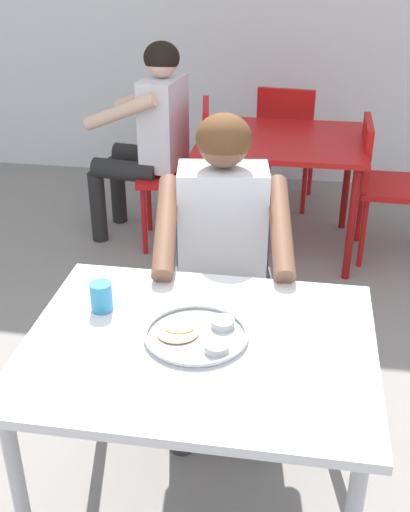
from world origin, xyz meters
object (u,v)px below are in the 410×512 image
Objects in this scene: chair_red_right at (384,179)px; patron_background at (150,126)px; chair_foreground at (223,268)px; chair_red_left at (187,165)px; table_background_red at (281,151)px; thali_tray at (198,334)px; chair_red_far at (286,140)px; diner_foreground at (223,247)px; drinking_cup at (101,296)px; table_foreground at (199,364)px.

chair_red_right is 1.41m from patron_background.
chair_foreground is 1.28m from chair_red_left.
patron_background is at bearing 179.02° from table_background_red.
chair_foreground is 0.71× the size of patron_background.
thali_tray is 0.35× the size of chair_foreground.
patron_background is at bearing 170.77° from chair_red_left.
chair_foreground reaches higher than chair_red_right.
chair_red_far is at bearing 89.46° from table_background_red.
diner_foreground is at bearing -95.85° from table_background_red.
patron_background is at bearing 178.76° from chair_red_right.
drinking_cup reaches higher than table_background_red.
chair_red_far is at bearing 79.85° from drinking_cup.
chair_foreground is (-0.03, 0.83, -0.24)m from thali_tray.
diner_foreground is 1.46× the size of chair_red_right.
diner_foreground reaches higher than chair_red_left.
table_background_red is 0.78× the size of patron_background.
diner_foreground is 1.48m from table_background_red.
thali_tray is 0.37× the size of chair_red_right.
patron_background is (-0.64, 1.48, 0.01)m from diner_foreground.
drinking_cup is at bearing -118.48° from chair_red_right.
thali_tray is 0.87m from chair_foreground.
chair_red_left is at bearing -177.57° from table_background_red.
table_foreground is 1.24× the size of chair_red_right.
chair_foreground is 0.92× the size of table_background_red.
table_background_red is 1.08× the size of chair_red_left.
chair_red_left reaches higher than chair_red_far.
diner_foreground is (-0.02, 0.63, 0.07)m from table_foreground.
drinking_cup is 0.11× the size of chair_foreground.
chair_red_right is (0.73, 2.08, -0.16)m from table_foreground.
chair_foreground is 0.72× the size of diner_foreground.
diner_foreground is at bearing -66.61° from patron_background.
table_foreground is 1.17× the size of chair_foreground.
table_foreground is 3.30× the size of thali_tray.
table_background_red is at bearing 2.43° from chair_red_left.
patron_background reaches higher than chair_foreground.
drinking_cup is at bearing -87.14° from chair_red_left.
diner_foreground is at bearing -117.39° from chair_red_right.
chair_red_right reaches higher than thali_tray.
drinking_cup is 0.11× the size of chair_red_left.
patron_background is at bearing 99.34° from drinking_cup.
chair_red_far is (0.14, 2.74, -0.16)m from table_foreground.
table_foreground is at bearing -88.48° from diner_foreground.
table_foreground is at bearing -72.73° from patron_background.
drinking_cup reaches higher than table_foreground.
table_background_red is at bearing -0.98° from patron_background.
chair_red_left is 0.87m from chair_red_far.
drinking_cup is 0.08× the size of diner_foreground.
patron_background is (-0.23, 0.04, 0.21)m from chair_red_left.
chair_red_right is at bearing 70.59° from table_foreground.
drinking_cup is (-0.32, 0.10, 0.04)m from thali_tray.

